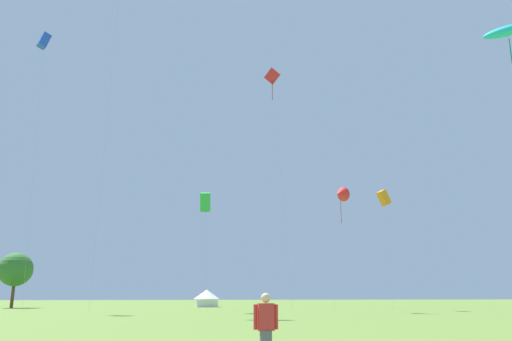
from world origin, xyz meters
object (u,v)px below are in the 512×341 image
at_px(kite_orange_box, 384,198).
at_px(kite_cyan_parafoil, 508,31).
at_px(kite_blue_box, 44,41).
at_px(tree_distant_left, 16,270).
at_px(kite_red_diamond, 272,81).
at_px(kite_red_delta, 340,194).
at_px(kite_green_box, 205,202).
at_px(person_spectator, 266,333).
at_px(festival_tent_center, 207,297).

bearing_deg(kite_orange_box, kite_cyan_parafoil, -97.17).
bearing_deg(kite_blue_box, tree_distant_left, 106.56).
bearing_deg(kite_red_diamond, tree_distant_left, 152.01).
distance_m(kite_orange_box, tree_distant_left, 52.10).
distance_m(kite_red_diamond, kite_blue_box, 29.52).
relative_size(kite_red_diamond, kite_blue_box, 0.90).
bearing_deg(tree_distant_left, kite_red_delta, -31.21).
relative_size(kite_green_box, kite_orange_box, 0.87).
xyz_separation_m(kite_green_box, kite_blue_box, (-20.49, 7.38, 21.48)).
bearing_deg(person_spectator, tree_distant_left, 110.30).
height_order(kite_orange_box, kite_cyan_parafoil, kite_cyan_parafoil).
bearing_deg(tree_distant_left, kite_blue_box, -73.44).
distance_m(kite_orange_box, person_spectator, 53.18).
bearing_deg(kite_orange_box, kite_green_box, -169.36).
height_order(person_spectator, festival_tent_center, festival_tent_center).
distance_m(kite_red_diamond, kite_green_box, 20.11).
bearing_deg(kite_blue_box, kite_red_diamond, -4.15).
height_order(kite_blue_box, kite_cyan_parafoil, kite_blue_box).
bearing_deg(festival_tent_center, tree_distant_left, -178.48).
distance_m(kite_blue_box, kite_cyan_parafoil, 53.26).
relative_size(kite_red_diamond, kite_green_box, 2.43).
height_order(kite_cyan_parafoil, festival_tent_center, kite_cyan_parafoil).
bearing_deg(kite_blue_box, festival_tent_center, 36.33).
bearing_deg(kite_blue_box, person_spectator, -68.52).
xyz_separation_m(kite_green_box, kite_cyan_parafoil, (18.79, -25.89, 7.79)).
xyz_separation_m(kite_red_delta, kite_red_diamond, (-6.33, 6.36, 16.21)).
height_order(kite_green_box, kite_blue_box, kite_blue_box).
height_order(kite_red_delta, festival_tent_center, kite_red_delta).
height_order(kite_red_delta, tree_distant_left, kite_red_delta).
height_order(kite_red_diamond, kite_blue_box, kite_blue_box).
height_order(kite_green_box, tree_distant_left, kite_green_box).
distance_m(kite_green_box, person_spectator, 42.95).
relative_size(kite_red_delta, kite_orange_box, 0.93).
height_order(kite_red_delta, kite_blue_box, kite_blue_box).
bearing_deg(tree_distant_left, kite_orange_box, -21.72).
height_order(kite_red_diamond, kite_orange_box, kite_red_diamond).
xyz_separation_m(kite_blue_box, tree_distant_left, (-4.73, 15.89, -27.74)).
bearing_deg(kite_cyan_parafoil, kite_green_box, 125.97).
distance_m(kite_green_box, tree_distant_left, 34.88).
bearing_deg(person_spectator, kite_cyan_parafoil, 38.14).
xyz_separation_m(kite_red_delta, kite_cyan_parafoil, (3.79, -24.79, 6.64)).
distance_m(kite_cyan_parafoil, festival_tent_center, 55.56).
distance_m(kite_blue_box, kite_orange_box, 47.35).
bearing_deg(kite_green_box, tree_distant_left, 137.29).
relative_size(kite_red_delta, kite_blue_box, 0.40).
distance_m(kite_green_box, festival_tent_center, 26.12).
height_order(kite_red_diamond, kite_cyan_parafoil, kite_red_diamond).
bearing_deg(kite_red_diamond, person_spectator, -101.91).
height_order(kite_red_delta, kite_cyan_parafoil, kite_cyan_parafoil).
height_order(kite_orange_box, festival_tent_center, kite_orange_box).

